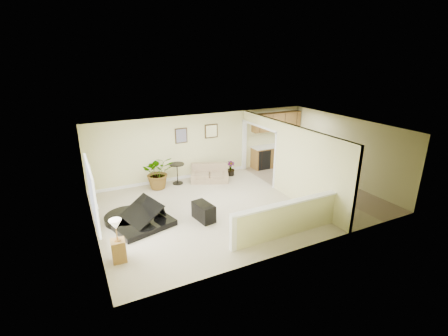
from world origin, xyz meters
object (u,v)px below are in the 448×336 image
small_plant (230,169)px  lamp_stand (118,244)px  palm_plant (158,172)px  loveseat (209,173)px  accent_table (177,171)px  piano_bench (204,212)px  piano (138,204)px

small_plant → lamp_stand: lamp_stand is taller
palm_plant → small_plant: (2.96, 0.01, -0.36)m
loveseat → accent_table: loveseat is taller
accent_table → lamp_stand: (-2.83, -4.07, -0.04)m
loveseat → piano_bench: bearing=-93.0°
palm_plant → piano_bench: bearing=-80.2°
piano_bench → accent_table: (0.23, 3.08, 0.25)m
accent_table → lamp_stand: bearing=-124.8°
small_plant → palm_plant: bearing=-179.7°
piano → loveseat: bearing=19.3°
palm_plant → small_plant: palm_plant is taller
loveseat → palm_plant: (-1.96, 0.12, 0.30)m
accent_table → lamp_stand: 4.95m
piano_bench → lamp_stand: bearing=-159.2°
piano → loveseat: 3.93m
piano → piano_bench: (1.77, -0.62, -0.36)m
loveseat → small_plant: loveseat is taller
piano_bench → loveseat: bearing=63.2°
piano → accent_table: size_ratio=2.66×
piano → small_plant: (4.22, 2.38, -0.37)m
piano → lamp_stand: size_ratio=1.92×
loveseat → accent_table: (-1.22, 0.22, 0.20)m
lamp_stand → palm_plant: bearing=62.3°
loveseat → lamp_stand: bearing=-112.6°
piano → loveseat: (3.21, 2.24, -0.31)m
piano → palm_plant: bearing=46.3°
piano_bench → small_plant: (2.45, 2.99, -0.01)m
piano_bench → accent_table: 3.10m
piano_bench → small_plant: size_ratio=1.32×
piano → small_plant: bearing=13.7°
piano → lamp_stand: bearing=-133.0°
palm_plant → lamp_stand: (-2.08, -3.96, -0.15)m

